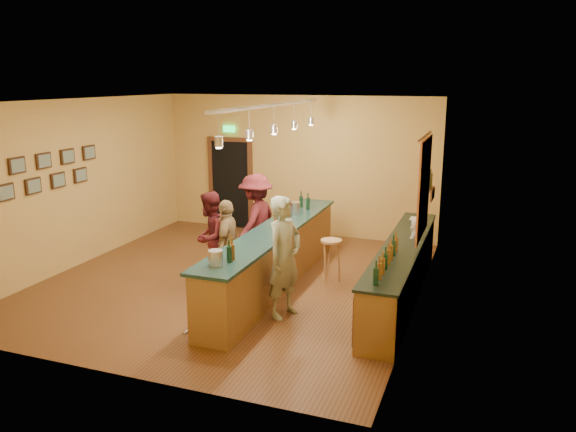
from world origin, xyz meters
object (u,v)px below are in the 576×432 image
(customer_a, at_px, (210,238))
(tasting_bar, at_px, (275,253))
(bartender, at_px, (284,257))
(bar_stool, at_px, (331,247))
(customer_b, at_px, (228,244))
(back_counter, at_px, (401,271))
(customer_c, at_px, (256,221))

(customer_a, bearing_deg, tasting_bar, 94.95)
(bartender, height_order, customer_a, bartender)
(customer_a, height_order, bar_stool, customer_a)
(customer_b, bearing_deg, customer_a, -118.41)
(back_counter, height_order, bar_stool, back_counter)
(bar_stool, bearing_deg, back_counter, -16.85)
(bar_stool, bearing_deg, customer_a, -159.36)
(back_counter, relative_size, customer_a, 2.76)
(bartender, height_order, customer_b, bartender)
(customer_b, xyz_separation_m, customer_c, (0.02, 1.21, 0.13))
(back_counter, height_order, bartender, bartender)
(bartender, xyz_separation_m, customer_c, (-1.32, 2.01, -0.03))
(back_counter, relative_size, tasting_bar, 0.89)
(customer_c, bearing_deg, tasting_bar, 43.66)
(tasting_bar, relative_size, bartender, 2.72)
(back_counter, distance_m, bartender, 2.08)
(back_counter, xyz_separation_m, customer_c, (-2.90, 0.72, 0.42))
(tasting_bar, xyz_separation_m, bar_stool, (0.86, 0.58, 0.03))
(tasting_bar, bearing_deg, bartender, -61.74)
(back_counter, height_order, customer_b, customer_b)
(back_counter, relative_size, bar_stool, 5.83)
(back_counter, bearing_deg, bar_stool, 163.15)
(tasting_bar, height_order, customer_c, customer_c)
(tasting_bar, height_order, customer_b, customer_b)
(customer_b, height_order, customer_c, customer_c)
(tasting_bar, distance_m, bartender, 1.30)
(tasting_bar, distance_m, customer_b, 0.83)
(bartender, distance_m, customer_a, 1.98)
(bartender, relative_size, customer_c, 1.03)
(customer_a, bearing_deg, customer_b, 68.43)
(customer_a, xyz_separation_m, customer_c, (0.42, 1.08, 0.09))
(back_counter, height_order, customer_c, customer_c)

